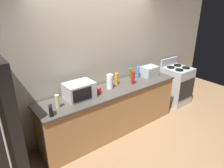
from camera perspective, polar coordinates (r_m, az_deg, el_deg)
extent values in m
plane|color=#93704C|center=(4.03, 3.60, -15.02)|extent=(8.00, 8.00, 0.00)
cube|color=#B2A893|center=(3.99, -3.63, 6.46)|extent=(6.40, 0.10, 2.70)
cube|color=#B27F4C|center=(4.04, 0.00, -7.46)|extent=(2.80, 0.60, 0.86)
cube|color=#47423D|center=(3.84, 0.00, -1.65)|extent=(2.84, 0.64, 0.04)
cylinder|color=silver|center=(2.82, -27.76, -11.60)|extent=(0.02, 0.02, 1.10)
cube|color=#B7BABF|center=(5.37, 17.16, -0.35)|extent=(0.60, 0.60, 0.90)
cube|color=black|center=(5.22, 19.83, -1.39)|extent=(0.55, 0.02, 0.48)
cube|color=#B7BABF|center=(5.34, 15.41, 5.92)|extent=(0.60, 0.04, 0.18)
cylinder|color=black|center=(5.04, 17.98, 3.70)|extent=(0.18, 0.18, 0.02)
cylinder|color=black|center=(5.25, 19.62, 4.23)|extent=(0.18, 0.18, 0.02)
cylinder|color=black|center=(5.17, 15.83, 4.43)|extent=(0.18, 0.18, 0.02)
cylinder|color=black|center=(5.38, 17.52, 4.92)|extent=(0.18, 0.18, 0.02)
cube|color=#B7BABF|center=(3.49, -8.96, -1.74)|extent=(0.48, 0.34, 0.27)
cube|color=black|center=(3.33, -8.09, -2.91)|extent=(0.34, 0.01, 0.21)
cube|color=#B7BABF|center=(4.51, 10.25, 3.48)|extent=(0.34, 0.26, 0.21)
cylinder|color=white|center=(3.81, -0.61, 0.67)|extent=(0.12, 0.12, 0.27)
cube|color=black|center=(3.10, -16.42, -7.02)|extent=(0.08, 0.12, 0.15)
cylinder|color=red|center=(4.03, 5.77, 1.79)|extent=(0.07, 0.07, 0.26)
cylinder|color=beige|center=(3.27, -14.76, -4.62)|extent=(0.07, 0.07, 0.21)
cylinder|color=orange|center=(3.99, 1.24, 1.45)|extent=(0.06, 0.06, 0.23)
cylinder|color=#338CE5|center=(4.37, 7.09, 3.22)|extent=(0.06, 0.06, 0.24)
cylinder|color=#4C6B19|center=(4.34, 5.16, 2.92)|extent=(0.06, 0.06, 0.20)
cylinder|color=red|center=(3.65, -3.71, -1.77)|extent=(0.09, 0.09, 0.11)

